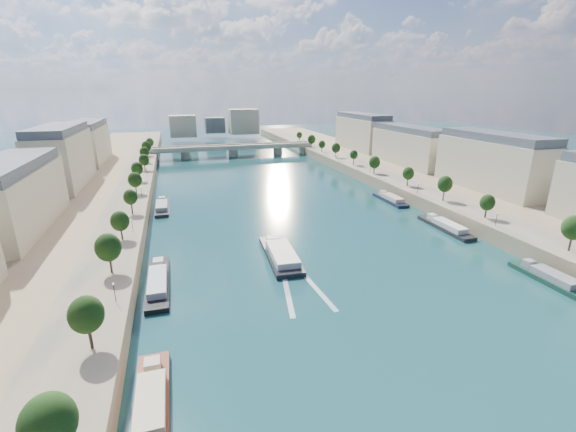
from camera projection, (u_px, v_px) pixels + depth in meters
ground at (281, 206)px, 154.26m from camera, size 700.00×700.00×0.00m
quay_left at (82, 216)px, 134.09m from camera, size 44.00×520.00×5.00m
quay_right at (435, 187)px, 172.85m from camera, size 44.00×520.00×5.00m
pave_left at (127, 205)px, 137.33m from camera, size 14.00×520.00×0.10m
pave_right at (406, 184)px, 168.01m from camera, size 14.00×520.00×0.10m
trees_left at (131, 189)px, 137.98m from camera, size 4.80×268.80×8.26m
trees_right at (391, 168)px, 174.88m from camera, size 4.80×268.80×8.26m
lamps_left at (137, 205)px, 128.58m from camera, size 0.36×200.36×4.28m
lamps_right at (391, 176)px, 170.50m from camera, size 0.36×200.36×4.28m
buildings_left at (42, 172)px, 137.14m from camera, size 16.00×226.00×23.20m
buildings_right at (446, 151)px, 182.90m from camera, size 16.00×226.00×23.20m
skyline at (220, 123)px, 350.38m from camera, size 79.00×42.00×22.00m
bridge at (233, 149)px, 265.06m from camera, size 112.00×12.00×8.15m
tour_barge at (281, 254)px, 106.38m from camera, size 9.05×26.86×3.69m
wake at (299, 286)px, 91.54m from camera, size 10.75×26.02×0.04m
moored_barges_left at (157, 308)px, 80.77m from camera, size 5.00×158.23×3.60m
moored_barges_right at (493, 250)px, 109.36m from camera, size 5.00×128.48×3.60m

